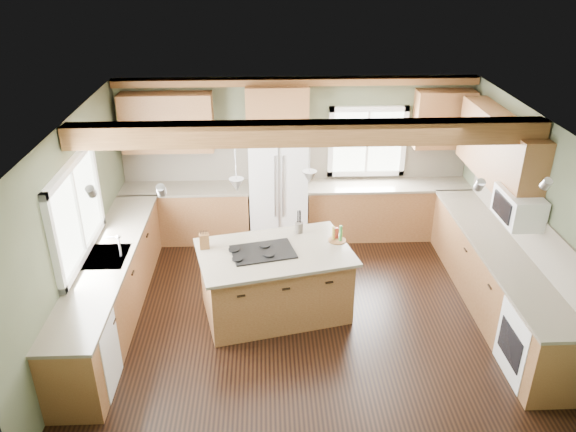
{
  "coord_description": "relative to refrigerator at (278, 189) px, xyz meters",
  "views": [
    {
      "loc": [
        -0.49,
        -6.09,
        4.47
      ],
      "look_at": [
        -0.22,
        0.3,
        1.31
      ],
      "focal_mm": 35.0,
      "sensor_mm": 36.0,
      "label": 1
    }
  ],
  "objects": [
    {
      "name": "ceiling",
      "position": [
        0.3,
        -2.12,
        1.7
      ],
      "size": [
        5.6,
        5.6,
        0.0
      ],
      "primitive_type": "plane",
      "rotation": [
        3.14,
        0.0,
        0.0
      ],
      "color": "silver",
      "rests_on": "wall_back"
    },
    {
      "name": "soffit_trim",
      "position": [
        0.3,
        0.28,
        1.64
      ],
      "size": [
        5.55,
        0.2,
        0.1
      ],
      "primitive_type": "cube",
      "color": "#4C2F15",
      "rests_on": "ceiling"
    },
    {
      "name": "counter_left",
      "position": [
        -2.2,
        -2.07,
        0.0
      ],
      "size": [
        0.64,
        3.74,
        0.04
      ],
      "primitive_type": "cube",
      "color": "#4F483A",
      "rests_on": "base_cab_left"
    },
    {
      "name": "bottle_tray",
      "position": [
        0.73,
        -1.79,
        0.13
      ],
      "size": [
        0.25,
        0.25,
        0.22
      ],
      "primitive_type": null,
      "rotation": [
        0.0,
        0.0,
        -0.07
      ],
      "color": "brown",
      "rests_on": "island_top"
    },
    {
      "name": "base_cab_left",
      "position": [
        -2.2,
        -2.07,
        -0.46
      ],
      "size": [
        0.6,
        3.7,
        0.88
      ],
      "primitive_type": "cube",
      "color": "brown",
      "rests_on": "floor"
    },
    {
      "name": "wall_left",
      "position": [
        -2.5,
        -2.12,
        0.4
      ],
      "size": [
        0.0,
        5.0,
        5.0
      ],
      "primitive_type": "plane",
      "rotation": [
        1.57,
        0.0,
        1.57
      ],
      "color": "#454A35",
      "rests_on": "ground"
    },
    {
      "name": "wall_right",
      "position": [
        3.1,
        -2.12,
        0.4
      ],
      "size": [
        0.0,
        5.0,
        5.0
      ],
      "primitive_type": "plane",
      "rotation": [
        1.57,
        0.0,
        -1.57
      ],
      "color": "#454A35",
      "rests_on": "ground"
    },
    {
      "name": "window_left",
      "position": [
        -2.48,
        -2.07,
        0.65
      ],
      "size": [
        0.04,
        1.6,
        1.05
      ],
      "primitive_type": "cube",
      "color": "white",
      "rests_on": "wall_left"
    },
    {
      "name": "counter_right",
      "position": [
        2.8,
        -2.07,
        0.0
      ],
      "size": [
        0.64,
        3.74,
        0.04
      ],
      "primitive_type": "cube",
      "color": "#4F483A",
      "rests_on": "base_cab_right"
    },
    {
      "name": "upper_cab_back_left",
      "position": [
        -1.69,
        0.21,
        1.05
      ],
      "size": [
        1.4,
        0.35,
        0.9
      ],
      "primitive_type": "cube",
      "color": "brown",
      "rests_on": "wall_back"
    },
    {
      "name": "backsplash_right",
      "position": [
        3.08,
        -2.07,
        0.31
      ],
      "size": [
        0.03,
        3.7,
        0.58
      ],
      "primitive_type": "cube",
      "color": "brown",
      "rests_on": "wall_right"
    },
    {
      "name": "ceiling_beam",
      "position": [
        0.3,
        -2.02,
        1.57
      ],
      "size": [
        5.55,
        0.26,
        0.26
      ],
      "primitive_type": "cube",
      "color": "#4C2F15",
      "rests_on": "ceiling"
    },
    {
      "name": "wall_back",
      "position": [
        0.3,
        0.38,
        0.4
      ],
      "size": [
        5.6,
        0.0,
        5.6
      ],
      "primitive_type": "plane",
      "rotation": [
        1.57,
        0.0,
        0.0
      ],
      "color": "#454A35",
      "rests_on": "ground"
    },
    {
      "name": "microwave",
      "position": [
        2.88,
        -2.17,
        0.65
      ],
      "size": [
        0.4,
        0.7,
        0.38
      ],
      "primitive_type": "cube",
      "color": "white",
      "rests_on": "wall_right"
    },
    {
      "name": "base_cab_back_left",
      "position": [
        -1.49,
        0.08,
        -0.46
      ],
      "size": [
        2.02,
        0.6,
        0.88
      ],
      "primitive_type": "cube",
      "color": "brown",
      "rests_on": "floor"
    },
    {
      "name": "window_back",
      "position": [
        1.45,
        0.36,
        0.65
      ],
      "size": [
        1.1,
        0.04,
        1.0
      ],
      "primitive_type": "cube",
      "color": "white",
      "rests_on": "wall_back"
    },
    {
      "name": "backsplash_back",
      "position": [
        0.3,
        0.36,
        0.31
      ],
      "size": [
        5.58,
        0.03,
        0.58
      ],
      "primitive_type": "cube",
      "color": "brown",
      "rests_on": "wall_back"
    },
    {
      "name": "cooktop",
      "position": [
        -0.25,
        -2.06,
        0.03
      ],
      "size": [
        0.88,
        0.68,
        0.02
      ],
      "primitive_type": "cube",
      "rotation": [
        0.0,
        0.0,
        0.23
      ],
      "color": "black",
      "rests_on": "island_top"
    },
    {
      "name": "sink",
      "position": [
        -2.2,
        -2.07,
        0.01
      ],
      "size": [
        0.5,
        0.65,
        0.03
      ],
      "primitive_type": "cube",
      "color": "#262628",
      "rests_on": "counter_left"
    },
    {
      "name": "utensil_crock",
      "position": [
        0.24,
        -1.53,
        0.09
      ],
      "size": [
        0.14,
        0.14,
        0.15
      ],
      "primitive_type": "cylinder",
      "rotation": [
        0.0,
        0.0,
        0.41
      ],
      "color": "#39342E",
      "rests_on": "island_top"
    },
    {
      "name": "floor",
      "position": [
        0.3,
        -2.12,
        -0.9
      ],
      "size": [
        5.6,
        5.6,
        0.0
      ],
      "primitive_type": "plane",
      "color": "black",
      "rests_on": "ground"
    },
    {
      "name": "oven",
      "position": [
        2.79,
        -3.37,
        -0.47
      ],
      "size": [
        0.6,
        0.72,
        0.84
      ],
      "primitive_type": "cube",
      "color": "white",
      "rests_on": "floor"
    },
    {
      "name": "counter_back_right",
      "position": [
        1.79,
        0.08,
        0.0
      ],
      "size": [
        2.66,
        0.64,
        0.04
      ],
      "primitive_type": "cube",
      "color": "#4F483A",
      "rests_on": "base_cab_back_right"
    },
    {
      "name": "base_cab_right",
      "position": [
        2.8,
        -2.07,
        -0.46
      ],
      "size": [
        0.6,
        3.7,
        0.88
      ],
      "primitive_type": "cube",
      "color": "brown",
      "rests_on": "floor"
    },
    {
      "name": "faucet",
      "position": [
        -2.02,
        -2.07,
        0.15
      ],
      "size": [
        0.02,
        0.02,
        0.28
      ],
      "primitive_type": "cylinder",
      "color": "#B2B2B7",
      "rests_on": "sink"
    },
    {
      "name": "upper_cab_right",
      "position": [
        2.92,
        -1.22,
        1.05
      ],
      "size": [
        0.35,
        2.2,
        0.9
      ],
      "primitive_type": "cube",
      "color": "brown",
      "rests_on": "wall_right"
    },
    {
      "name": "knife_block",
      "position": [
        -0.99,
        -1.91,
        0.12
      ],
      "size": [
        0.14,
        0.11,
        0.2
      ],
      "primitive_type": "cube",
      "rotation": [
        0.0,
        0.0,
        0.17
      ],
      "color": "brown",
      "rests_on": "island_top"
    },
    {
      "name": "pendant_right",
      "position": [
        0.34,
        -1.92,
        0.98
      ],
      "size": [
        0.18,
        0.18,
        0.16
      ],
      "primitive_type": "cone",
      "rotation": [
        3.14,
        0.0,
        0.0
      ],
      "color": "#B2B2B7",
      "rests_on": "ceiling"
    },
    {
      "name": "refrigerator",
      "position": [
        0.0,
        0.0,
        0.0
      ],
      "size": [
        0.9,
        0.74,
        1.8
      ],
      "primitive_type": "cube",
      "color": "silver",
      "rests_on": "floor"
    },
    {
      "name": "counter_back_left",
      "position": [
        -1.49,
        0.08,
        0.0
      ],
      "size": [
        2.06,
        0.64,
        0.04
      ],
      "primitive_type": "cube",
      "color": "#4F483A",
      "rests_on": "base_cab_back_left"
    },
    {
      "name": "pendant_left",
      "position": [
        -0.54,
        -2.12,
        0.98
      ],
      "size": [
        0.18,
        0.18,
        0.16
      ],
      "primitive_type": "cone",
      "rotation": [
        3.14,
        0.0,
        0.0
      ],
      "color": "#B2B2B7",
      "rests_on": "ceiling"
    },
    {
      "name": "dishwasher",
      "position": [
        -2.19,
        -3.37,
        -0.47
      ],
      "size": [
        0.6,
        0.6,
        0.84
      ],
      "primitive_type": "cube",
      "color": "white",
      "rests_on": "floor"
    },
    {
      "name": "island_top",
      "position": [
        -0.1,
        -2.02,
        0.0
      ],
      "size": [
        2.14,
        1.62,
        0.04
      ],
      "primitive_type": "cube",
      "rotation": [
        0.0,
        0.0,
        0.23
      ],
      "color": "#4F483A",
      "rests_on": "island"
    },
    {
      "name": "upper_cab_over_fridge",
      "position": [
        -0.0,
        0.21,
        1.25
      ],
      "size": [
        0.96,
        0.35,
        0.7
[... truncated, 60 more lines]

